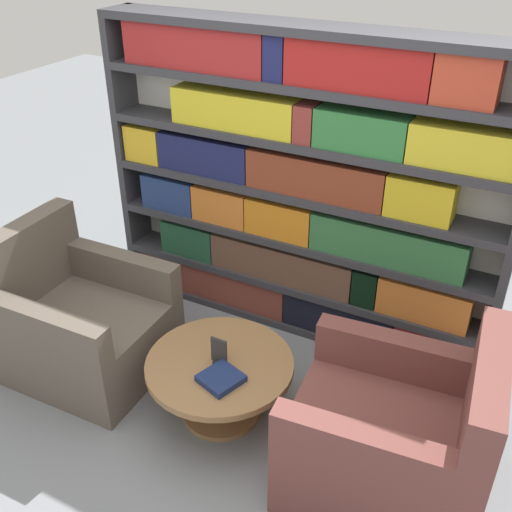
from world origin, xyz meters
The scene contains 7 objects.
ground_plane centered at (0.00, 0.00, 0.00)m, with size 14.00×14.00×0.00m, color gray.
bookshelf centered at (-0.01, 1.25, 0.99)m, with size 2.63×0.30×2.00m.
armchair_left centered at (-0.99, 0.20, 0.31)m, with size 0.95×0.83×0.92m.
armchair_right centered at (1.00, 0.21, 0.31)m, with size 0.99×0.88×0.92m.
coffee_table centered at (0.00, 0.23, 0.27)m, with size 0.83×0.83×0.38m.
table_sign centered at (0.00, 0.23, 0.45)m, with size 0.10×0.06×0.16m.
stray_book centered at (0.08, 0.10, 0.40)m, with size 0.25×0.25×0.04m.
Camera 1 is at (1.35, -1.92, 2.59)m, focal length 42.00 mm.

